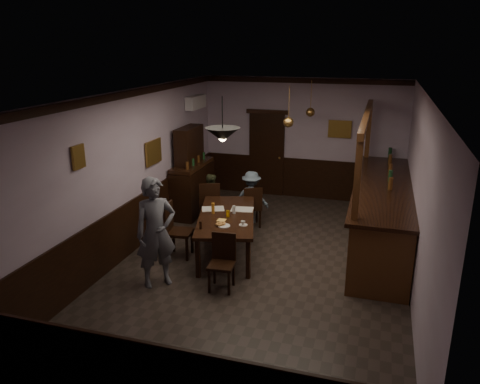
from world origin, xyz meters
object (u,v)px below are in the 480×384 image
at_px(dining_table, 227,218).
at_px(coffee_cup, 243,223).
at_px(sideboard, 192,179).
at_px(chair_side, 175,228).
at_px(person_seated_left, 210,198).
at_px(person_seated_right, 252,197).
at_px(pendant_brass_mid, 288,122).
at_px(chair_near, 223,259).
at_px(person_standing, 156,233).
at_px(chair_far_right, 252,205).
at_px(pendant_iron, 223,135).
at_px(chair_far_left, 210,203).
at_px(soda_can, 228,214).
at_px(bar_counter, 381,213).
at_px(pendant_brass_far, 310,112).

distance_m(dining_table, coffee_cup, 0.63).
relative_size(dining_table, sideboard, 1.19).
relative_size(chair_side, person_seated_left, 0.93).
height_order(chair_side, person_seated_right, person_seated_right).
distance_m(dining_table, chair_side, 0.96).
xyz_separation_m(person_seated_right, pendant_brass_mid, (0.82, -0.29, 1.72)).
xyz_separation_m(chair_near, person_standing, (-1.05, -0.20, 0.41)).
relative_size(chair_far_right, chair_near, 1.00).
xyz_separation_m(chair_far_right, pendant_iron, (0.09, -2.13, 1.90)).
bearing_deg(person_seated_right, person_seated_left, 17.95).
relative_size(chair_far_left, coffee_cup, 12.54).
height_order(soda_can, pendant_brass_mid, pendant_brass_mid).
distance_m(coffee_cup, sideboard, 2.99).
bearing_deg(sideboard, person_seated_left, -38.15).
xyz_separation_m(chair_far_left, chair_side, (-0.10, -1.54, 0.01)).
bearing_deg(chair_far_left, person_standing, 67.88).
bearing_deg(soda_can, coffee_cup, -40.84).
xyz_separation_m(sideboard, bar_counter, (4.20, -0.64, -0.15)).
xyz_separation_m(person_seated_right, pendant_brass_far, (1.02, 1.22, 1.72)).
bearing_deg(coffee_cup, chair_side, 164.81).
bearing_deg(pendant_iron, person_standing, -141.81).
bearing_deg(chair_side, person_seated_left, -8.09).
height_order(chair_far_right, chair_near, same).
xyz_separation_m(chair_far_left, pendant_iron, (0.96, -1.88, 1.85)).
distance_m(chair_far_right, coffee_cup, 1.84).
height_order(chair_far_left, sideboard, sideboard).
distance_m(chair_far_left, person_seated_left, 0.28).
bearing_deg(soda_can, dining_table, 121.48).
relative_size(person_standing, person_seated_left, 1.65).
height_order(pendant_iron, pendant_brass_mid, same).
relative_size(dining_table, chair_side, 2.34).
relative_size(chair_far_left, pendant_iron, 1.41).
bearing_deg(pendant_brass_far, dining_table, -110.33).
height_order(soda_can, bar_counter, bar_counter).
bearing_deg(dining_table, person_seated_left, 121.19).
distance_m(chair_far_right, bar_counter, 2.63).
xyz_separation_m(chair_far_right, sideboard, (-1.58, 0.52, 0.30)).
bearing_deg(chair_side, chair_far_left, -11.33).
relative_size(chair_near, person_seated_left, 0.83).
distance_m(dining_table, soda_can, 0.17).
height_order(chair_far_left, chair_near, chair_far_left).
xyz_separation_m(chair_near, chair_side, (-1.21, 0.85, 0.06)).
bearing_deg(soda_can, person_standing, -118.35).
xyz_separation_m(dining_table, chair_side, (-0.85, -0.42, -0.13)).
bearing_deg(person_seated_right, chair_far_right, 111.18).
bearing_deg(pendant_brass_mid, pendant_brass_far, 82.44).
relative_size(pendant_brass_mid, pendant_brass_far, 1.00).
bearing_deg(dining_table, chair_near, -74.43).
height_order(person_standing, pendant_brass_far, pendant_brass_far).
bearing_deg(chair_near, soda_can, 99.49).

